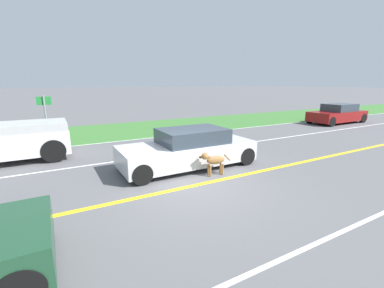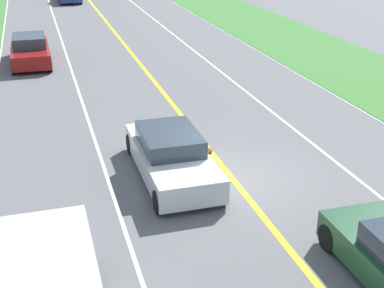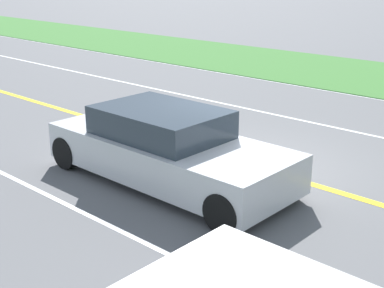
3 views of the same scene
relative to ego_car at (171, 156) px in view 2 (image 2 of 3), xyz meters
name	(u,v)px [view 2 (image 2 of 3)]	position (x,y,z in m)	size (l,w,h in m)	color
ground_plane	(232,178)	(-1.65, 0.70, -0.64)	(400.00, 400.00, 0.00)	#5B5B5E
centre_divider_line	(232,178)	(-1.65, 0.70, -0.63)	(0.18, 160.00, 0.01)	yellow
lane_dash_same_dir	(113,194)	(1.85, 0.70, -0.63)	(0.10, 160.00, 0.01)	white
lane_dash_oncoming	(338,163)	(-5.15, 0.70, -0.63)	(0.10, 160.00, 0.01)	white
ego_car	(171,156)	(0.00, 0.00, 0.00)	(1.91, 4.74, 1.35)	silver
dog	(207,152)	(-1.19, -0.25, -0.13)	(0.31, 1.11, 0.80)	olive
car_trailing_near	(30,50)	(3.71, -14.58, 0.03)	(1.91, 4.71, 1.42)	maroon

